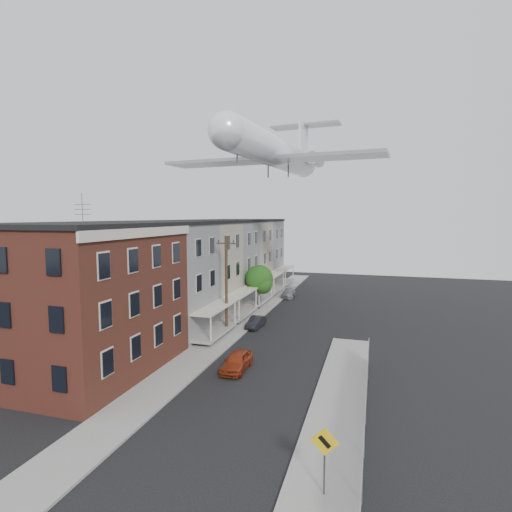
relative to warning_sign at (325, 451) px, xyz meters
The scene contains 19 objects.
ground 6.00m from the warning_sign, 169.62° to the left, with size 120.00×120.00×0.00m, color black.
sidewalk_left 27.44m from the warning_sign, 113.92° to the left, with size 3.00×62.00×0.12m, color gray.
sidewalk_right 7.26m from the warning_sign, 90.82° to the left, with size 3.00×26.00×0.12m, color gray.
curb_left 26.88m from the warning_sign, 111.09° to the left, with size 0.15×62.00×0.14m, color gray.
curb_right 7.42m from the warning_sign, 102.44° to the left, with size 0.15×26.00×0.14m, color gray.
corner_building 19.62m from the warning_sign, 155.48° to the left, with size 10.31×12.30×12.15m.
row_house_a 25.02m from the warning_sign, 135.06° to the left, with size 11.98×7.00×10.30m.
row_house_b 30.34m from the warning_sign, 125.60° to the left, with size 11.98×7.00×10.30m.
row_house_c 36.23m from the warning_sign, 119.12° to the left, with size 11.98×7.00×10.30m.
row_house_d 42.46m from the warning_sign, 114.51° to the left, with size 11.98×7.00×10.30m.
row_house_e 48.90m from the warning_sign, 111.09° to the left, with size 11.98×7.00×10.30m.
chainlink_fence 6.25m from the warning_sign, 76.92° to the left, with size 0.06×18.06×1.90m.
warning_sign is the anchor object (origin of this frame).
utility_pole 22.25m from the warning_sign, 120.48° to the left, with size 1.80×0.26×9.00m.
street_tree 30.96m from the warning_sign, 110.58° to the left, with size 3.22×3.20×5.20m.
car_near 13.35m from the warning_sign, 123.82° to the left, with size 1.52×3.78×1.29m, color maroon.
car_mid 23.59m from the warning_sign, 112.99° to the left, with size 1.12×3.22×1.06m, color black.
car_far 38.06m from the warning_sign, 104.00° to the left, with size 1.59×3.91×1.13m, color slate.
airplane 32.91m from the warning_sign, 107.31° to the left, with size 23.19×26.47×7.64m.
Camera 1 is at (7.20, -15.47, 10.73)m, focal length 28.00 mm.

